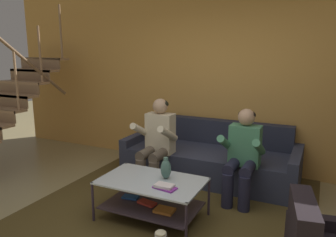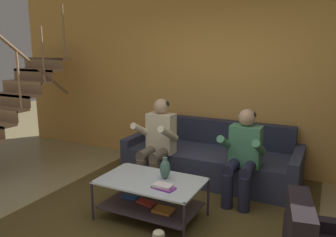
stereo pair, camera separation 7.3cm
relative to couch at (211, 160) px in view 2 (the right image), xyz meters
name	(u,v)px [view 2 (the right image)]	position (x,y,z in m)	size (l,w,h in m)	color
back_partition	(231,77)	(0.08, 0.56, 1.18)	(8.40, 0.12, 2.90)	gold
staircase_run	(3,106)	(-3.16, -0.99, 0.71)	(0.93, 2.25, 2.64)	#A07A56
couch	(211,160)	(0.00, 0.00, 0.00)	(2.50, 0.98, 0.80)	#2D3145
person_seated_left	(158,139)	(-0.60, -0.57, 0.38)	(0.50, 0.58, 1.20)	brown
person_seated_right	(243,153)	(0.60, -0.57, 0.36)	(0.50, 0.58, 1.15)	#1F1F33
coffee_table	(151,193)	(-0.19, -1.47, 0.03)	(1.13, 0.70, 0.46)	silver
area_rug	(181,198)	(-0.10, -0.86, -0.27)	(3.19, 3.42, 0.01)	#493A1A
vase	(165,169)	(-0.07, -1.36, 0.30)	(0.12, 0.12, 0.25)	#43695D
book_stack	(163,187)	(0.03, -1.60, 0.21)	(0.26, 0.17, 0.04)	purple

